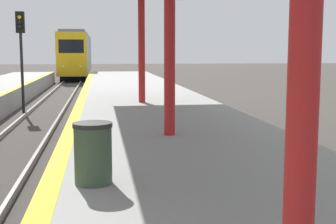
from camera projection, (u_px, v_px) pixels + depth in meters
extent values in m
cube|color=black|center=(77.00, 74.00, 49.62)|extent=(2.22, 18.23, 0.55)
cube|color=#99999E|center=(77.00, 54.00, 49.34)|extent=(2.61, 20.26, 3.78)
cube|color=gold|center=(71.00, 54.00, 39.48)|extent=(2.56, 0.16, 3.70)
cube|color=black|center=(71.00, 46.00, 39.34)|extent=(2.09, 0.06, 1.13)
cube|color=slate|center=(76.00, 34.00, 49.08)|extent=(2.22, 19.25, 0.24)
sphere|color=white|center=(63.00, 67.00, 39.45)|extent=(0.18, 0.18, 0.18)
sphere|color=white|center=(80.00, 66.00, 39.66)|extent=(0.18, 0.18, 0.18)
cylinder|color=black|center=(22.00, 74.00, 20.13)|extent=(0.12, 0.12, 3.45)
cube|color=black|center=(20.00, 22.00, 19.85)|extent=(0.36, 0.20, 0.90)
sphere|color=yellow|center=(19.00, 17.00, 19.69)|extent=(0.16, 0.16, 0.16)
sphere|color=black|center=(20.00, 22.00, 19.72)|extent=(0.16, 0.16, 0.16)
sphere|color=black|center=(20.00, 27.00, 19.74)|extent=(0.16, 0.16, 0.16)
cylinder|color=red|center=(306.00, 27.00, 3.26)|extent=(0.23, 0.23, 3.82)
cylinder|color=red|center=(170.00, 43.00, 9.56)|extent=(0.23, 0.23, 3.82)
cylinder|color=red|center=(142.00, 46.00, 15.86)|extent=(0.23, 0.23, 3.82)
cylinder|color=#384C38|center=(93.00, 155.00, 6.15)|extent=(0.49, 0.49, 0.76)
cylinder|color=#262626|center=(92.00, 125.00, 6.10)|extent=(0.52, 0.52, 0.06)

